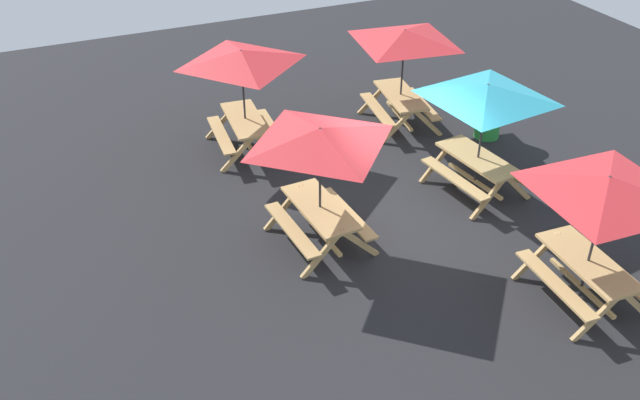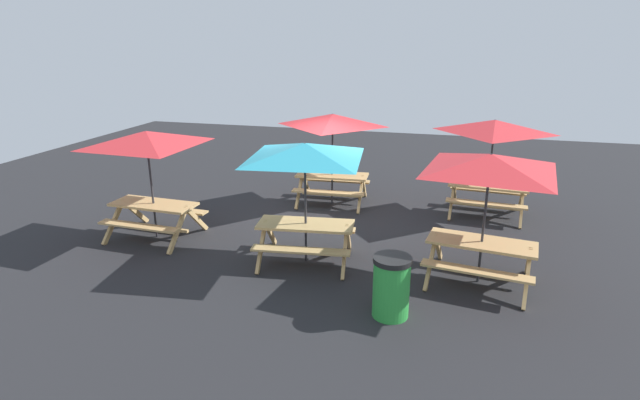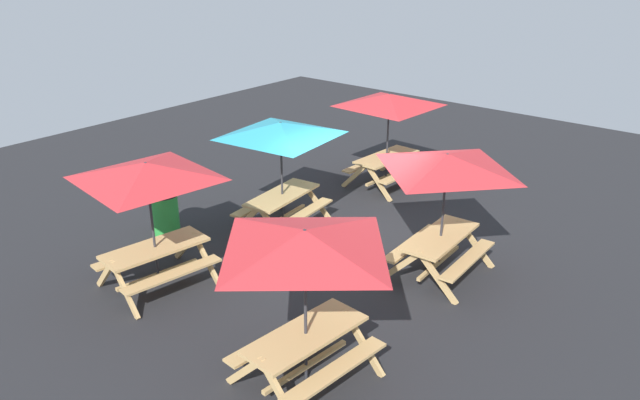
% 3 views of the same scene
% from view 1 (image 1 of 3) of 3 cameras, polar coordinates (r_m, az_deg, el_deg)
% --- Properties ---
extents(ground_plane, '(24.00, 24.00, 0.00)m').
position_cam_1_polar(ground_plane, '(13.61, 6.13, -1.28)').
color(ground_plane, '#232326').
rests_on(ground_plane, ground).
extents(picnic_table_0, '(2.80, 2.80, 2.34)m').
position_cam_1_polar(picnic_table_0, '(16.15, 6.75, 12.36)').
color(picnic_table_0, tan).
rests_on(picnic_table_0, ground).
extents(picnic_table_1, '(2.83, 2.83, 2.34)m').
position_cam_1_polar(picnic_table_1, '(11.29, 21.87, 0.42)').
color(picnic_table_1, tan).
rests_on(picnic_table_1, ground).
extents(picnic_table_2, '(2.11, 2.11, 2.34)m').
position_cam_1_polar(picnic_table_2, '(11.79, -0.00, 4.44)').
color(picnic_table_2, tan).
rests_on(picnic_table_2, ground).
extents(picnic_table_3, '(2.16, 2.16, 2.34)m').
position_cam_1_polar(picnic_table_3, '(14.99, -6.28, 10.72)').
color(picnic_table_3, tan).
rests_on(picnic_table_3, ground).
extents(picnic_table_4, '(2.81, 2.81, 2.34)m').
position_cam_1_polar(picnic_table_4, '(13.70, 13.15, 7.82)').
color(picnic_table_4, tan).
rests_on(picnic_table_4, ground).
extents(trash_bin_green, '(0.59, 0.59, 0.98)m').
position_cam_1_polar(trash_bin_green, '(16.51, 13.34, 6.49)').
color(trash_bin_green, green).
rests_on(trash_bin_green, ground).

